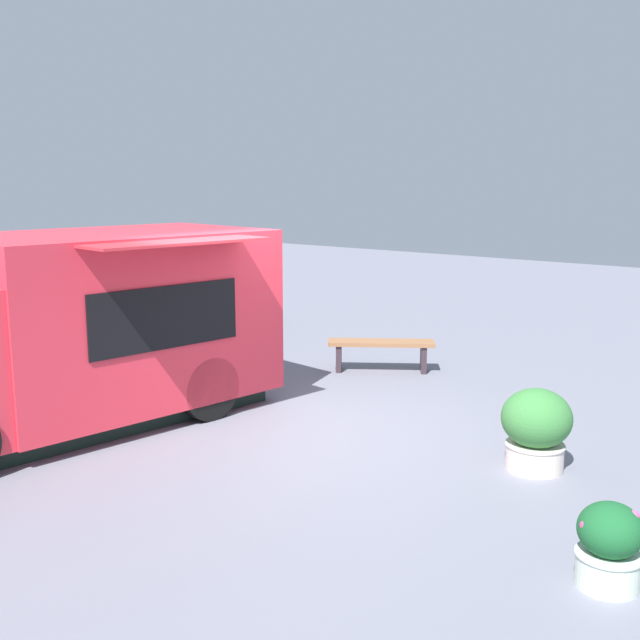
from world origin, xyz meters
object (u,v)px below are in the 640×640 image
(food_truck, at_px, (68,335))
(person_customer, at_px, (262,308))
(planter_flowering_near, at_px, (609,545))
(plaza_bench, at_px, (381,348))
(planter_flowering_far, at_px, (536,428))

(food_truck, relative_size, person_customer, 6.05)
(food_truck, xyz_separation_m, planter_flowering_near, (0.24, -6.34, -0.78))
(person_customer, xyz_separation_m, plaza_bench, (-1.71, -4.10, 0.03))
(person_customer, bearing_deg, plaza_bench, -112.69)
(plaza_bench, bearing_deg, planter_flowering_near, -131.07)
(food_truck, xyz_separation_m, plaza_bench, (4.47, -1.49, -0.74))
(food_truck, bearing_deg, planter_flowering_far, -67.34)
(food_truck, height_order, plaza_bench, food_truck)
(planter_flowering_near, xyz_separation_m, planter_flowering_far, (1.85, 1.34, 0.12))
(food_truck, distance_m, planter_flowering_far, 5.46)
(food_truck, height_order, person_customer, food_truck)
(planter_flowering_far, bearing_deg, food_truck, 112.66)
(person_customer, relative_size, plaza_bench, 0.56)
(food_truck, distance_m, plaza_bench, 4.77)
(planter_flowering_near, xyz_separation_m, plaza_bench, (4.23, 4.85, 0.04))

